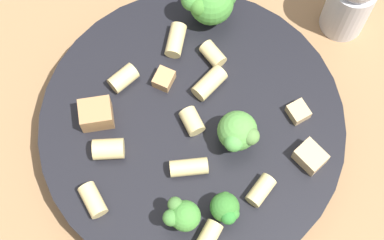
% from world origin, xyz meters
% --- Properties ---
extents(ground_plane, '(2.00, 2.00, 0.00)m').
position_xyz_m(ground_plane, '(0.00, 0.00, 0.00)').
color(ground_plane, '#936D47').
extents(pasta_bowl, '(0.25, 0.25, 0.03)m').
position_xyz_m(pasta_bowl, '(0.00, 0.00, 0.02)').
color(pasta_bowl, black).
rests_on(pasta_bowl, ground_plane).
extents(broccoli_floret_0, '(0.02, 0.02, 0.03)m').
position_xyz_m(broccoli_floret_0, '(0.03, -0.07, 0.05)').
color(broccoli_floret_0, '#84AD60').
rests_on(broccoli_floret_0, pasta_bowl).
extents(broccoli_floret_1, '(0.02, 0.02, 0.03)m').
position_xyz_m(broccoli_floret_1, '(-0.00, -0.08, 0.06)').
color(broccoli_floret_1, '#84AD60').
rests_on(broccoli_floret_1, pasta_bowl).
extents(broccoli_floret_2, '(0.05, 0.04, 0.04)m').
position_xyz_m(broccoli_floret_2, '(0.01, 0.10, 0.06)').
color(broccoli_floret_2, '#93B766').
rests_on(broccoli_floret_2, pasta_bowl).
extents(broccoli_floret_3, '(0.03, 0.03, 0.04)m').
position_xyz_m(broccoli_floret_3, '(0.04, -0.01, 0.06)').
color(broccoli_floret_3, '#84AD60').
rests_on(broccoli_floret_3, pasta_bowl).
extents(rigatoni_0, '(0.03, 0.03, 0.01)m').
position_xyz_m(rigatoni_0, '(-0.06, 0.03, 0.04)').
color(rigatoni_0, '#E0C67F').
rests_on(rigatoni_0, pasta_bowl).
extents(rigatoni_1, '(0.02, 0.02, 0.01)m').
position_xyz_m(rigatoni_1, '(0.00, -0.00, 0.04)').
color(rigatoni_1, '#E0C67F').
rests_on(rigatoni_1, pasta_bowl).
extents(rigatoni_2, '(0.03, 0.02, 0.01)m').
position_xyz_m(rigatoni_2, '(-0.00, -0.04, 0.04)').
color(rigatoni_2, '#E0C67F').
rests_on(rigatoni_2, pasta_bowl).
extents(rigatoni_3, '(0.03, 0.02, 0.02)m').
position_xyz_m(rigatoni_3, '(-0.06, -0.03, 0.04)').
color(rigatoni_3, '#E0C67F').
rests_on(rigatoni_3, pasta_bowl).
extents(rigatoni_4, '(0.03, 0.03, 0.01)m').
position_xyz_m(rigatoni_4, '(-0.07, -0.07, 0.04)').
color(rigatoni_4, '#E0C67F').
rests_on(rigatoni_4, pasta_bowl).
extents(rigatoni_5, '(0.02, 0.03, 0.01)m').
position_xyz_m(rigatoni_5, '(-0.02, 0.07, 0.04)').
color(rigatoni_5, '#E0C67F').
rests_on(rigatoni_5, pasta_bowl).
extents(rigatoni_6, '(0.02, 0.02, 0.01)m').
position_xyz_m(rigatoni_6, '(0.01, 0.06, 0.04)').
color(rigatoni_6, '#E0C67F').
rests_on(rigatoni_6, pasta_bowl).
extents(rigatoni_7, '(0.02, 0.03, 0.01)m').
position_xyz_m(rigatoni_7, '(0.06, -0.05, 0.04)').
color(rigatoni_7, '#E0C67F').
rests_on(rigatoni_7, pasta_bowl).
extents(rigatoni_9, '(0.03, 0.03, 0.01)m').
position_xyz_m(rigatoni_9, '(0.01, 0.03, 0.04)').
color(rigatoni_9, '#E0C67F').
rests_on(rigatoni_9, pasta_bowl).
extents(chicken_chunk_0, '(0.02, 0.02, 0.01)m').
position_xyz_m(chicken_chunk_0, '(0.09, 0.01, 0.04)').
color(chicken_chunk_0, tan).
rests_on(chicken_chunk_0, pasta_bowl).
extents(chicken_chunk_1, '(0.03, 0.03, 0.02)m').
position_xyz_m(chicken_chunk_1, '(-0.08, -0.00, 0.04)').
color(chicken_chunk_1, '#A87A4C').
rests_on(chicken_chunk_1, pasta_bowl).
extents(chicken_chunk_2, '(0.03, 0.03, 0.02)m').
position_xyz_m(chicken_chunk_2, '(0.09, -0.02, 0.04)').
color(chicken_chunk_2, tan).
rests_on(chicken_chunk_2, pasta_bowl).
extents(chicken_chunk_3, '(0.02, 0.02, 0.01)m').
position_xyz_m(chicken_chunk_3, '(-0.03, 0.04, 0.04)').
color(chicken_chunk_3, tan).
rests_on(chicken_chunk_3, pasta_bowl).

